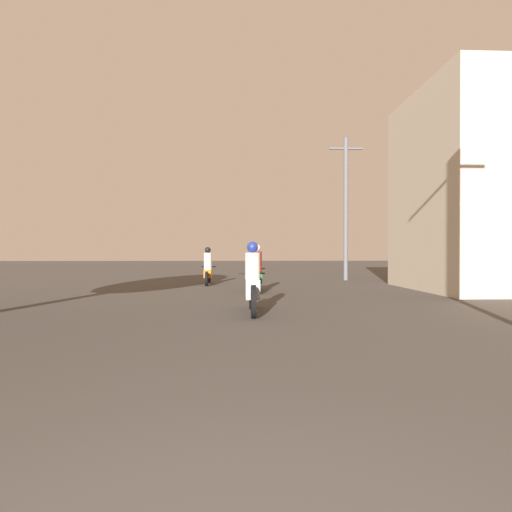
% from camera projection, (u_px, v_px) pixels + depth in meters
% --- Properties ---
extents(motorcycle_silver, '(0.60, 2.02, 1.56)m').
position_uv_depth(motorcycle_silver, '(252.00, 284.00, 8.68)').
color(motorcycle_silver, black).
rests_on(motorcycle_silver, ground_plane).
extents(motorcycle_green, '(0.60, 2.08, 1.59)m').
position_uv_depth(motorcycle_green, '(257.00, 273.00, 13.31)').
color(motorcycle_green, black).
rests_on(motorcycle_green, ground_plane).
extents(motorcycle_orange, '(0.60, 1.91, 1.54)m').
position_uv_depth(motorcycle_orange, '(208.00, 269.00, 16.32)').
color(motorcycle_orange, black).
rests_on(motorcycle_orange, ground_plane).
extents(building_right_near, '(5.64, 5.38, 6.98)m').
position_uv_depth(building_right_near, '(496.00, 191.00, 13.97)').
color(building_right_near, beige).
rests_on(building_right_near, ground_plane).
extents(utility_pole_far, '(1.60, 0.20, 6.73)m').
position_uv_depth(utility_pole_far, '(346.00, 206.00, 18.89)').
color(utility_pole_far, slate).
rests_on(utility_pole_far, ground_plane).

